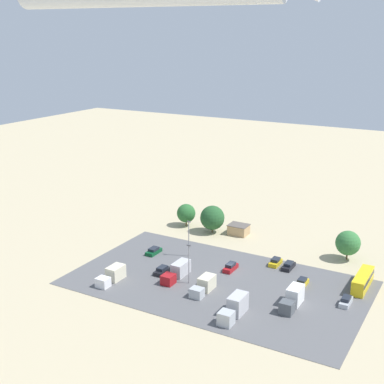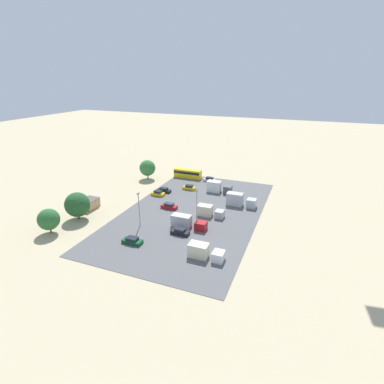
# 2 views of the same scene
# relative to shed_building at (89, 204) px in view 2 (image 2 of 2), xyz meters

# --- Properties ---
(ground_plane) EXTENTS (400.00, 400.00, 0.00)m
(ground_plane) POSITION_rel_shed_building_xyz_m (-7.95, 21.22, -1.31)
(ground_plane) COLOR tan
(parking_lot_surface) EXTENTS (60.00, 34.94, 0.08)m
(parking_lot_surface) POSITION_rel_shed_building_xyz_m (-7.95, 27.87, -1.27)
(parking_lot_surface) COLOR #565659
(parking_lot_surface) RESTS_ON ground
(shed_building) EXTENTS (5.05, 4.07, 2.61)m
(shed_building) POSITION_rel_shed_building_xyz_m (0.00, 0.00, 0.00)
(shed_building) COLOR tan
(shed_building) RESTS_ON ground
(bus) EXTENTS (2.47, 10.03, 3.07)m
(bus) POSITION_rel_shed_building_xyz_m (-34.68, 15.42, 0.42)
(bus) COLOR gold
(bus) RESTS_ON ground
(parked_car_0) EXTENTS (1.77, 4.09, 1.53)m
(parked_car_0) POSITION_rel_shed_building_xyz_m (-23.70, 20.50, -0.60)
(parked_car_0) COLOR gold
(parked_car_0) RESTS_ON ground
(parked_car_1) EXTENTS (1.83, 4.48, 1.48)m
(parked_car_1) POSITION_rel_shed_building_xyz_m (-18.50, 13.91, -0.62)
(parked_car_1) COLOR black
(parked_car_1) RESTS_ON ground
(parked_car_2) EXTENTS (1.87, 4.31, 1.52)m
(parked_car_2) POSITION_rel_shed_building_xyz_m (4.38, 29.67, -0.60)
(parked_car_2) COLOR black
(parked_car_2) RESTS_ON ground
(parked_car_3) EXTENTS (1.89, 4.04, 1.58)m
(parked_car_3) POSITION_rel_shed_building_xyz_m (-15.29, 13.51, -0.57)
(parked_car_3) COLOR gold
(parked_car_3) RESTS_ON ground
(parked_car_4) EXTENTS (2.00, 4.47, 1.44)m
(parked_car_4) POSITION_rel_shed_building_xyz_m (11.95, 21.50, -0.63)
(parked_car_4) COLOR #0C4723
(parked_car_4) RESTS_ON ground
(parked_car_5) EXTENTS (1.77, 4.52, 1.64)m
(parked_car_5) POSITION_rel_shed_building_xyz_m (-7.77, 20.97, -0.55)
(parked_car_5) COLOR maroon
(parked_car_5) RESTS_ON ground
(parked_car_6) EXTENTS (1.73, 4.32, 1.59)m
(parked_car_6) POSITION_rel_shed_building_xyz_m (-33.57, 24.14, -0.57)
(parked_car_6) COLOR #ADB2B7
(parked_car_6) RESTS_ON ground
(parked_truck_0) EXTENTS (2.55, 7.37, 2.87)m
(parked_truck_0) POSITION_rel_shed_building_xyz_m (11.35, 38.03, 0.08)
(parked_truck_0) COLOR silver
(parked_truck_0) RESTS_ON ground
(parked_truck_1) EXTENTS (2.40, 8.79, 2.93)m
(parked_truck_1) POSITION_rel_shed_building_xyz_m (0.50, 29.75, 0.11)
(parked_truck_1) COLOR maroon
(parked_truck_1) RESTS_ON ground
(parked_truck_2) EXTENTS (2.43, 7.85, 3.45)m
(parked_truck_2) POSITION_rel_shed_building_xyz_m (-24.93, 29.79, 0.35)
(parked_truck_2) COLOR #4C5156
(parked_truck_2) RESTS_ON ground
(parked_truck_3) EXTENTS (2.47, 7.10, 2.82)m
(parked_truck_3) POSITION_rel_shed_building_xyz_m (-7.50, 32.72, 0.06)
(parked_truck_3) COLOR #ADB2B7
(parked_truck_3) RESTS_ON ground
(parked_truck_4) EXTENTS (2.53, 8.34, 3.59)m
(parked_truck_4) POSITION_rel_shed_building_xyz_m (-16.94, 38.61, 0.41)
(parked_truck_4) COLOR #ADB2B7
(parked_truck_4) RESTS_ON ground
(tree_near_shed) EXTENTS (6.32, 6.32, 7.19)m
(tree_near_shed) POSITION_rel_shed_building_xyz_m (6.55, 2.12, 2.72)
(tree_near_shed) COLOR brown
(tree_near_shed) RESTS_ON ground
(tree_apron_mid) EXTENTS (5.01, 5.01, 6.07)m
(tree_apron_mid) POSITION_rel_shed_building_xyz_m (14.97, 1.10, 2.25)
(tree_apron_mid) COLOR brown
(tree_apron_mid) RESTS_ON ground
(tree_apron_far) EXTENTS (5.64, 5.64, 6.90)m
(tree_apron_far) POSITION_rel_shed_building_xyz_m (-28.36, 2.59, 2.77)
(tree_apron_far) COLOR brown
(tree_apron_far) RESTS_ON ground
(light_pole_lot_centre) EXTENTS (0.90, 0.28, 8.51)m
(light_pole_lot_centre) POSITION_rel_shed_building_xyz_m (-3.01, 30.98, 3.45)
(light_pole_lot_centre) COLOR gray
(light_pole_lot_centre) RESTS_ON ground
(light_pole_lot_edge) EXTENTS (0.90, 0.28, 8.58)m
(light_pole_lot_edge) POSITION_rel_shed_building_xyz_m (4.02, 18.74, 3.49)
(light_pole_lot_edge) COLOR gray
(light_pole_lot_edge) RESTS_ON ground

